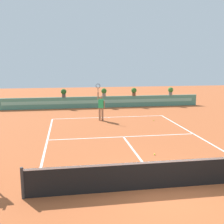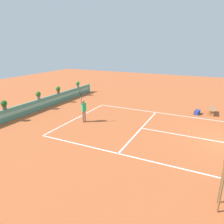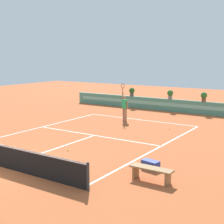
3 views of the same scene
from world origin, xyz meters
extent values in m
plane|color=#B2562D|center=(0.00, 6.00, 0.00)|extent=(60.00, 60.00, 0.00)
cube|color=white|center=(0.00, 11.89, 0.00)|extent=(8.22, 0.10, 0.01)
cube|color=white|center=(0.00, 6.40, 0.00)|extent=(8.22, 0.10, 0.01)
cube|color=white|center=(0.00, 3.20, 0.00)|extent=(0.10, 6.40, 0.01)
cube|color=white|center=(-4.11, 5.95, 0.00)|extent=(0.10, 11.89, 0.01)
cube|color=white|center=(4.11, 5.95, 0.00)|extent=(0.10, 11.89, 0.01)
cube|color=white|center=(0.00, 11.79, 0.00)|extent=(0.10, 0.20, 0.01)
cylinder|color=#333333|center=(-4.41, 0.00, 0.50)|extent=(0.10, 0.10, 1.00)
cube|color=black|center=(0.00, 0.00, 0.47)|extent=(8.82, 0.02, 0.95)
cube|color=white|center=(0.00, 0.00, 0.92)|extent=(8.82, 0.03, 0.06)
cube|color=#4C8E7A|center=(0.00, 16.39, 0.50)|extent=(18.00, 0.20, 1.00)
cube|color=#7ABCA8|center=(0.00, 16.29, 0.55)|extent=(17.10, 0.01, 0.28)
cylinder|color=#9E7051|center=(-0.60, 10.84, 0.45)|extent=(0.14, 0.14, 0.90)
cylinder|color=#9E7051|center=(-0.79, 10.89, 0.45)|extent=(0.14, 0.14, 0.90)
cube|color=#28B266|center=(-0.70, 10.86, 1.20)|extent=(0.40, 0.30, 0.60)
sphere|color=#9E7051|center=(-0.70, 10.86, 1.63)|extent=(0.22, 0.22, 0.22)
cylinder|color=#9E7051|center=(-0.89, 10.91, 1.75)|extent=(0.09, 0.09, 0.55)
cylinder|color=black|center=(-0.89, 10.91, 2.17)|extent=(0.04, 0.04, 0.24)
torus|color=#262626|center=(-0.89, 10.91, 2.43)|extent=(0.31, 0.10, 0.31)
cylinder|color=#9E7051|center=(-0.48, 10.81, 1.15)|extent=(0.09, 0.09, 0.50)
sphere|color=#CCE033|center=(0.77, 3.21, 0.03)|extent=(0.07, 0.07, 0.07)
sphere|color=#CCE033|center=(2.93, 10.14, 0.03)|extent=(0.07, 0.07, 0.07)
cylinder|color=gray|center=(6.48, 16.39, 1.14)|extent=(0.32, 0.32, 0.28)
sphere|color=#387F33|center=(6.48, 16.39, 1.48)|extent=(0.48, 0.48, 0.48)
cylinder|color=#514C47|center=(-3.31, 16.39, 1.14)|extent=(0.32, 0.32, 0.28)
sphere|color=#235B23|center=(-3.31, 16.39, 1.48)|extent=(0.48, 0.48, 0.48)
cylinder|color=brown|center=(2.99, 16.39, 1.14)|extent=(0.32, 0.32, 0.28)
sphere|color=#2D6B28|center=(2.99, 16.39, 1.48)|extent=(0.48, 0.48, 0.48)
cylinder|color=gray|center=(0.24, 16.39, 1.14)|extent=(0.32, 0.32, 0.28)
sphere|color=#2D6B28|center=(0.24, 16.39, 1.48)|extent=(0.48, 0.48, 0.48)
camera|label=1|loc=(-2.99, -8.22, 4.14)|focal=44.78mm
camera|label=2|loc=(-13.45, 2.26, 5.72)|focal=33.23mm
camera|label=3|loc=(10.78, -8.29, 4.46)|focal=53.05mm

